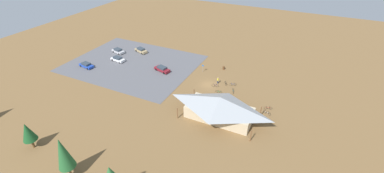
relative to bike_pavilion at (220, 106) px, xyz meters
The scene contains 20 objects.
ground 13.45m from the bike_pavilion, 58.15° to the right, with size 160.00×160.00×0.00m, color brown.
parking_lot_asphalt 34.16m from the bike_pavilion, 21.89° to the right, with size 36.00×28.19×0.05m, color #56565B.
bike_pavilion is the anchor object (origin of this frame).
trash_bin 21.85m from the bike_pavilion, 72.80° to the right, with size 0.60×0.60×0.90m, color brown.
lot_sign 20.26m from the bike_pavilion, 56.61° to the right, with size 0.56×0.08×2.20m.
pine_east 29.24m from the bike_pavilion, 56.09° to the left, with size 2.62×2.62×7.84m.
pine_west 35.43m from the bike_pavilion, 39.72° to the left, with size 2.41×2.41×5.46m.
bicycle_green_front_row 9.65m from the bike_pavilion, 68.94° to the right, with size 1.63×0.48×0.79m.
bicycle_teal_trailside 10.83m from the bike_pavilion, 88.13° to the right, with size 0.73×1.58×0.88m.
bicycle_red_mid_cluster 11.61m from the bike_pavilion, 140.22° to the right, with size 1.66×0.77×0.85m.
bicycle_white_back_row 10.71m from the bike_pavilion, 148.05° to the right, with size 1.68×0.59×0.79m.
bicycle_blue_yard_left 13.76m from the bike_pavilion, 84.43° to the right, with size 1.55×0.72×0.78m.
bicycle_purple_lone_west 12.42m from the bike_pavilion, 64.98° to the right, with size 1.63×0.65×0.86m.
bicycle_black_near_porch 13.78m from the bike_pavilion, 76.42° to the right, with size 0.96×1.60×0.84m.
car_tan_far_end 39.67m from the bike_pavilion, 30.62° to the right, with size 4.82×3.02×1.45m.
car_white_mid_lot 38.48m from the bike_pavilion, 17.97° to the right, with size 4.61×2.20×1.43m.
car_silver_inner_stall 43.66m from the bike_pavilion, 22.38° to the right, with size 4.61×2.77×1.45m.
car_blue_second_row 42.38m from the bike_pavilion, ahead, with size 4.70×2.42×1.37m.
car_maroon_near_entry 24.67m from the bike_pavilion, 29.73° to the right, with size 5.00×2.97×1.44m.
visitor_at_bikes 14.06m from the bike_pavilion, 68.02° to the right, with size 0.36×0.38×1.69m.
Camera 1 is at (-20.10, 51.50, 33.85)m, focal length 23.85 mm.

